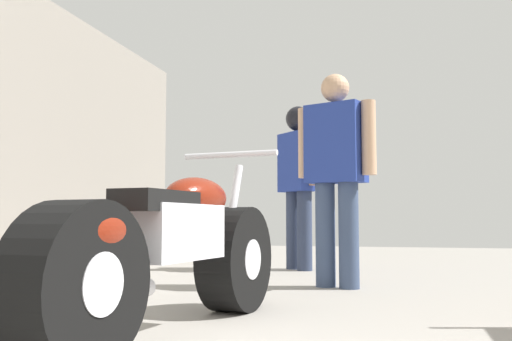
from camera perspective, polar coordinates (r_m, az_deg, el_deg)
name	(u,v)px	position (r m, az deg, el deg)	size (l,w,h in m)	color
ground_plane	(334,304)	(3.76, 7.78, -13.15)	(15.82, 15.82, 0.00)	gray
motorcycle_maroon_cruiser	(171,252)	(2.75, -8.56, -8.08)	(0.64, 2.02, 0.94)	black
mechanic_in_blue	(336,165)	(4.63, 8.03, 0.52)	(0.68, 0.39, 1.73)	#384766
mechanic_with_helmet	(299,171)	(6.22, 4.28, -0.05)	(0.57, 0.58, 1.78)	#2D3851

